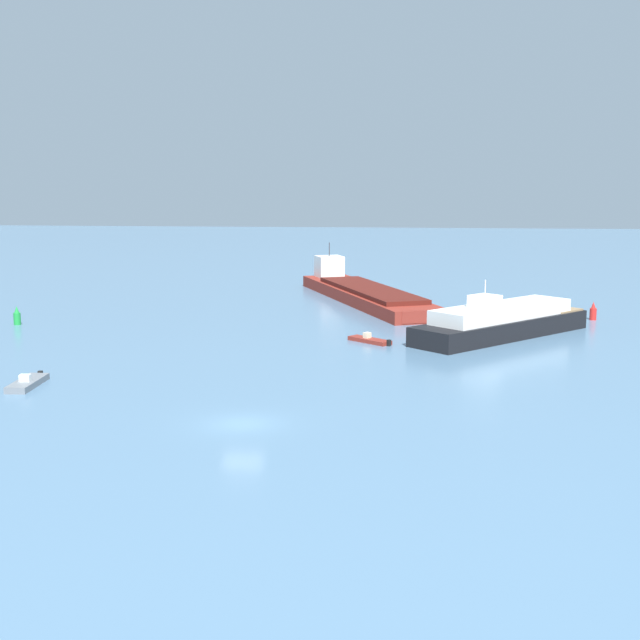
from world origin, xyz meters
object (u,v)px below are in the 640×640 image
object	(u,v)px
small_motorboat	(370,340)
channel_buoy_red	(593,312)
white_riverboat	(502,322)
cargo_barge	(364,293)
fishing_skiff	(27,383)
channel_buoy_green	(17,317)

from	to	relation	value
small_motorboat	channel_buoy_red	distance (m)	26.96
channel_buoy_red	white_riverboat	bearing A→B (deg)	-134.32
cargo_barge	fishing_skiff	xyz separation A→B (m)	(-21.98, -45.22, -0.76)
fishing_skiff	white_riverboat	bearing A→B (deg)	32.69
fishing_skiff	channel_buoy_red	bearing A→B (deg)	36.08
white_riverboat	channel_buoy_red	bearing A→B (deg)	45.68
channel_buoy_red	fishing_skiff	bearing A→B (deg)	-143.92
white_riverboat	channel_buoy_red	xyz separation A→B (m)	(10.51, 10.76, -0.62)
fishing_skiff	channel_buoy_red	size ratio (longest dim) A/B	2.67
channel_buoy_green	cargo_barge	bearing A→B (deg)	30.57
white_riverboat	channel_buoy_green	world-z (taller)	white_riverboat
white_riverboat	channel_buoy_green	bearing A→B (deg)	177.42
fishing_skiff	channel_buoy_green	xyz separation A→B (m)	(-12.01, 25.14, 0.56)
fishing_skiff	channel_buoy_red	xyz separation A→B (m)	(46.32, 33.74, 0.56)
cargo_barge	small_motorboat	world-z (taller)	cargo_barge
white_riverboat	channel_buoy_green	size ratio (longest dim) A/B	9.58
small_motorboat	fishing_skiff	world-z (taller)	fishing_skiff
fishing_skiff	channel_buoy_green	distance (m)	27.87
white_riverboat	channel_buoy_green	distance (m)	47.87
cargo_barge	fishing_skiff	size ratio (longest dim) A/B	6.49
fishing_skiff	channel_buoy_green	size ratio (longest dim) A/B	2.67
fishing_skiff	channel_buoy_red	distance (m)	57.31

